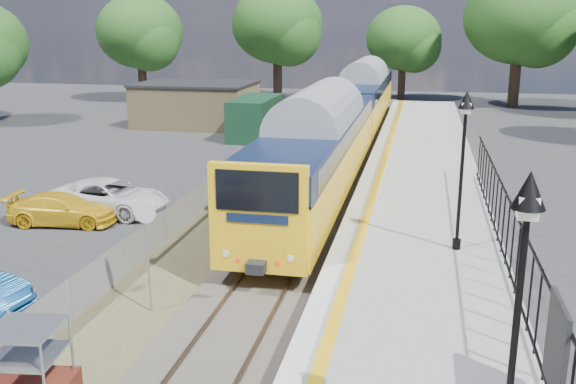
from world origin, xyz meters
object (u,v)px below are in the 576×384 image
(brick_plinth, at_px, (30,384))
(speed_sign, at_px, (146,236))
(train, at_px, (348,113))
(car_white, at_px, (110,197))
(car_yellow, at_px, (62,209))
(victorian_lamp_north, at_px, (464,134))
(victorian_lamp_south, at_px, (523,260))

(brick_plinth, bearing_deg, speed_sign, 90.00)
(brick_plinth, bearing_deg, train, 84.74)
(train, relative_size, car_white, 8.52)
(brick_plinth, height_order, car_yellow, brick_plinth)
(victorian_lamp_north, bearing_deg, brick_plinth, -130.01)
(train, relative_size, car_yellow, 10.20)
(car_white, bearing_deg, victorian_lamp_south, -128.97)
(train, xyz_separation_m, brick_plinth, (-2.50, -27.13, -1.29))
(victorian_lamp_south, distance_m, speed_sign, 10.16)
(victorian_lamp_south, height_order, brick_plinth, victorian_lamp_south)
(victorian_lamp_south, distance_m, car_yellow, 19.27)
(victorian_lamp_north, distance_m, brick_plinth, 12.56)
(train, xyz_separation_m, speed_sign, (-2.50, -21.96, -0.21))
(victorian_lamp_south, xyz_separation_m, train, (-5.50, 27.84, -1.96))
(victorian_lamp_north, relative_size, brick_plinth, 2.10)
(car_yellow, distance_m, car_white, 2.00)
(train, height_order, car_white, train)
(victorian_lamp_south, height_order, victorian_lamp_north, same)
(victorian_lamp_north, bearing_deg, victorian_lamp_south, -88.85)
(speed_sign, height_order, car_white, speed_sign)
(car_white, bearing_deg, car_yellow, 155.62)
(victorian_lamp_north, distance_m, car_yellow, 14.78)
(brick_plinth, bearing_deg, car_yellow, 118.46)
(victorian_lamp_south, bearing_deg, car_white, 133.33)
(victorian_lamp_south, height_order, car_yellow, victorian_lamp_south)
(victorian_lamp_south, bearing_deg, brick_plinth, 174.94)
(train, height_order, car_yellow, train)
(brick_plinth, bearing_deg, car_white, 111.49)
(victorian_lamp_north, height_order, car_white, victorian_lamp_north)
(car_yellow, bearing_deg, train, -36.32)
(brick_plinth, relative_size, speed_sign, 0.71)
(victorian_lamp_south, xyz_separation_m, car_white, (-13.25, 14.04, -3.63))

